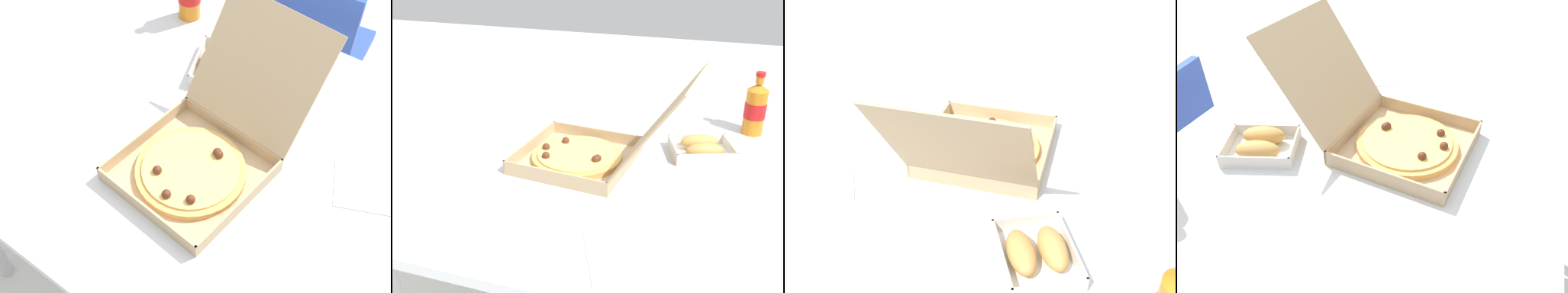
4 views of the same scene
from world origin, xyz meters
The scene contains 4 objects.
dining_table centered at (0.00, 0.00, 0.66)m, with size 1.24×1.07×0.72m.
pizza_box_open centered at (0.06, -0.08, 0.77)m, with size 0.38×0.55×0.32m.
bread_side_box centered at (-0.11, 0.24, 0.75)m, with size 0.21×0.23×0.06m.
paper_menu centered at (0.45, 0.12, 0.73)m, with size 0.21×0.15×0.00m, color white.
Camera 3 is at (-0.11, 0.93, 1.47)m, focal length 43.56 mm.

